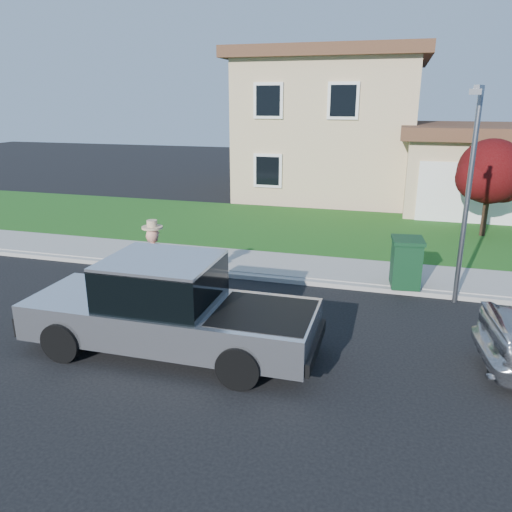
{
  "coord_description": "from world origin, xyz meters",
  "views": [
    {
      "loc": [
        3.42,
        -9.29,
        4.64
      ],
      "look_at": [
        0.43,
        1.25,
        1.2
      ],
      "focal_mm": 35.0,
      "sensor_mm": 36.0,
      "label": 1
    }
  ],
  "objects_px": {
    "woman": "(155,264)",
    "street_lamp": "(469,186)",
    "ornamental_tree": "(491,175)",
    "pickup_truck": "(169,309)",
    "trash_bin": "(406,262)"
  },
  "relations": [
    {
      "from": "trash_bin",
      "to": "ornamental_tree",
      "type": "bearing_deg",
      "value": 59.95
    },
    {
      "from": "ornamental_tree",
      "to": "trash_bin",
      "type": "bearing_deg",
      "value": -113.88
    },
    {
      "from": "trash_bin",
      "to": "street_lamp",
      "type": "xyz_separation_m",
      "value": [
        1.16,
        -0.46,
        2.04
      ]
    },
    {
      "from": "woman",
      "to": "street_lamp",
      "type": "relative_size",
      "value": 0.4
    },
    {
      "from": "ornamental_tree",
      "to": "trash_bin",
      "type": "xyz_separation_m",
      "value": [
        -2.67,
        -6.03,
        -1.45
      ]
    },
    {
      "from": "street_lamp",
      "to": "ornamental_tree",
      "type": "bearing_deg",
      "value": 95.35
    },
    {
      "from": "pickup_truck",
      "to": "trash_bin",
      "type": "bearing_deg",
      "value": 45.85
    },
    {
      "from": "ornamental_tree",
      "to": "woman",
      "type": "bearing_deg",
      "value": -135.26
    },
    {
      "from": "woman",
      "to": "trash_bin",
      "type": "bearing_deg",
      "value": -159.26
    },
    {
      "from": "street_lamp",
      "to": "woman",
      "type": "bearing_deg",
      "value": -146.66
    },
    {
      "from": "ornamental_tree",
      "to": "street_lamp",
      "type": "distance_m",
      "value": 6.69
    },
    {
      "from": "ornamental_tree",
      "to": "street_lamp",
      "type": "bearing_deg",
      "value": -103.06
    },
    {
      "from": "pickup_truck",
      "to": "trash_bin",
      "type": "distance_m",
      "value": 6.24
    },
    {
      "from": "ornamental_tree",
      "to": "trash_bin",
      "type": "height_order",
      "value": "ornamental_tree"
    },
    {
      "from": "pickup_truck",
      "to": "trash_bin",
      "type": "height_order",
      "value": "pickup_truck"
    }
  ]
}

